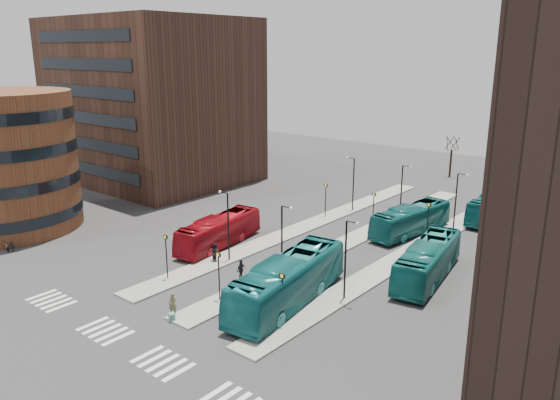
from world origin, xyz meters
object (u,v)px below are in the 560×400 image
Objects in this scene: red_bus at (219,231)px; commuter_b at (241,270)px; bicycle_far at (11,245)px; teal_bus_d at (498,206)px; teal_bus_a at (288,281)px; traveller at (173,304)px; teal_bus_b at (411,220)px; commuter_a at (215,253)px; teal_bus_c at (428,260)px; suitcase at (172,317)px; commuter_c at (254,281)px; bicycle_mid at (6,246)px.

red_bus reaches higher than commuter_b.
teal_bus_d is at bearing -25.06° from bicycle_far.
traveller is (-5.06, -6.53, -0.97)m from teal_bus_a.
teal_bus_b is 6.07× the size of commuter_a.
red_bus is 4.14m from commuter_a.
suitcase is at bearing -129.18° from teal_bus_c.
suitcase is 0.05× the size of teal_bus_a.
teal_bus_b is at bearing 50.86° from traveller.
teal_bus_c is 6.86× the size of commuter_c.
teal_bus_a reaches higher than bicycle_mid.
commuter_b is (-5.24, -19.11, -0.64)m from teal_bus_b.
bicycle_far is at bearing 104.38° from commuter_b.
teal_bus_a is 7.80× the size of commuter_c.
traveller is 21.74m from bicycle_far.
teal_bus_c reaches higher than commuter_c.
teal_bus_c is 17.93m from commuter_a.
teal_bus_c is (6.20, -9.32, 0.08)m from teal_bus_b.
bicycle_far is (-31.53, -38.10, -1.09)m from teal_bus_d.
teal_bus_d is 38.14m from traveller.
teal_bus_d is (-1.07, 19.62, 0.00)m from teal_bus_c.
teal_bus_b is at bearing -23.28° from commuter_b.
teal_bus_a is at bearing -96.34° from teal_bus_d.
teal_bus_b is 7.28× the size of bicycle_mid.
teal_bus_b is at bearing 106.30° from suitcase.
commuter_b is (-1.22, 8.11, 0.55)m from suitcase.
teal_bus_d reaches higher than bicycle_mid.
suitcase is 0.36× the size of commuter_c.
commuter_b is (4.33, -1.29, -0.03)m from commuter_a.
red_bus is 19.24m from teal_bus_c.
teal_bus_a is (4.38, 7.20, 1.49)m from suitcase.
commuter_c is (9.28, -5.28, -0.64)m from red_bus.
bicycle_mid is (-14.14, -13.54, -1.02)m from red_bus.
teal_bus_a is 30.69m from teal_bus_d.
suitcase is 8.56m from teal_bus_a.
red_bus is 30.48m from teal_bus_d.
commuter_c reaches higher than traveller.
teal_bus_d is at bearing 101.00° from suitcase.
teal_bus_a is at bearing -59.25° from bicycle_far.
suitcase is 20.65m from teal_bus_c.
red_bus is at bearing -36.93° from bicycle_mid.
teal_bus_c is at bearing -50.51° from bicycle_mid.
teal_bus_b is 6.52× the size of commuter_c.
teal_bus_a is 28.04m from bicycle_mid.
traveller is at bearing -92.81° from teal_bus_b.
teal_bus_b is (12.26, 14.74, 0.03)m from red_bus.
commuter_b is (7.02, -4.37, -0.61)m from red_bus.
teal_bus_c is 7.65× the size of bicycle_mid.
teal_bus_a is at bearing -31.39° from red_bus.
red_bus is 0.98× the size of teal_bus_b.
bicycle_mid is 0.81× the size of bicycle_far.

